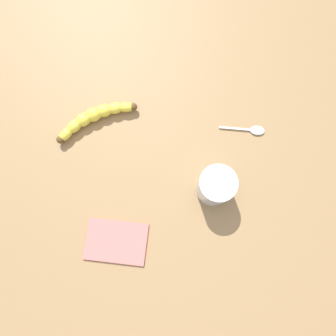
{
  "coord_description": "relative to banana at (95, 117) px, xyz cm",
  "views": [
    {
      "loc": [
        2.13,
        24.39,
        77.47
      ],
      "look_at": [
        -0.61,
        8.86,
        5.0
      ],
      "focal_mm": 33.92,
      "sensor_mm": 36.0,
      "label": 1
    }
  ],
  "objects": [
    {
      "name": "wooden_tabletop",
      "position": [
        -14.8,
        6.83,
        -3.24
      ],
      "size": [
        120.0,
        120.0,
        3.0
      ],
      "primitive_type": "cube",
      "color": "olive",
      "rests_on": "ground"
    },
    {
      "name": "banana",
      "position": [
        0.0,
        0.0,
        0.0
      ],
      "size": [
        20.4,
        8.44,
        3.48
      ],
      "rotation": [
        0.0,
        0.0,
        0.28
      ],
      "color": "yellow",
      "rests_on": "wooden_tabletop"
    },
    {
      "name": "smoothie_glass",
      "position": [
        -25.13,
        22.12,
        2.51
      ],
      "size": [
        8.26,
        8.26,
        8.89
      ],
      "color": "silver",
      "rests_on": "wooden_tabletop"
    },
    {
      "name": "teaspoon",
      "position": [
        -38.05,
        9.68,
        -1.34
      ],
      "size": [
        11.19,
        4.35,
        0.8
      ],
      "rotation": [
        0.0,
        0.0,
        2.87
      ],
      "color": "silver",
      "rests_on": "wooden_tabletop"
    },
    {
      "name": "folded_napkin",
      "position": [
        -0.87,
        30.18,
        -1.44
      ],
      "size": [
        15.92,
        12.92,
        0.6
      ],
      "primitive_type": "cube",
      "rotation": [
        0.0,
        0.0,
        -0.29
      ],
      "color": "#BC6660",
      "rests_on": "wooden_tabletop"
    }
  ]
}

